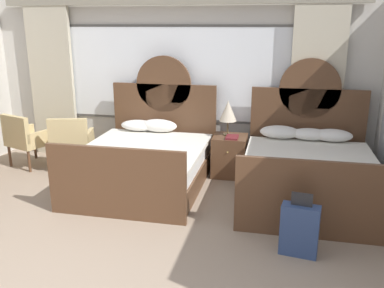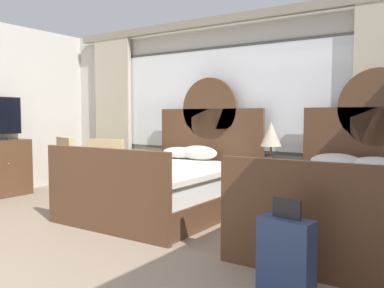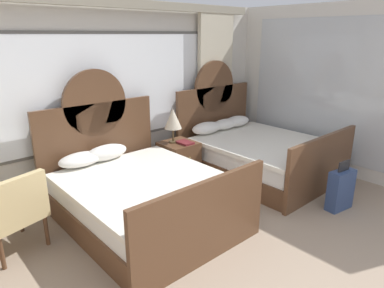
{
  "view_description": "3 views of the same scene",
  "coord_description": "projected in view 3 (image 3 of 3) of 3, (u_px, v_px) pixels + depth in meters",
  "views": [
    {
      "loc": [
        1.68,
        -2.78,
        2.29
      ],
      "look_at": [
        0.65,
        1.99,
        0.85
      ],
      "focal_mm": 38.47,
      "sensor_mm": 36.0,
      "label": 1
    },
    {
      "loc": [
        2.91,
        -1.5,
        1.24
      ],
      "look_at": [
        0.65,
        1.91,
        0.95
      ],
      "focal_mm": 37.78,
      "sensor_mm": 36.0,
      "label": 2
    },
    {
      "loc": [
        -2.24,
        -0.66,
        2.22
      ],
      "look_at": [
        0.57,
        2.49,
        0.87
      ],
      "focal_mm": 32.12,
      "sensor_mm": 36.0,
      "label": 3
    }
  ],
  "objects": [
    {
      "name": "bed_near_mirror",
      "position": [
        256.0,
        153.0,
        5.66
      ],
      "size": [
        1.73,
        2.2,
        1.79
      ],
      "color": "brown",
      "rests_on": "ground_plane"
    },
    {
      "name": "wall_right_mirror",
      "position": [
        354.0,
        93.0,
        5.33
      ],
      "size": [
        0.08,
        4.41,
        2.7
      ],
      "color": "beige",
      "rests_on": "ground_plane"
    },
    {
      "name": "book_on_nightstand",
      "position": [
        185.0,
        143.0,
        5.25
      ],
      "size": [
        0.18,
        0.26,
        0.03
      ],
      "color": "maroon",
      "rests_on": "nightstand_between_beds"
    },
    {
      "name": "armchair_by_window_left",
      "position": [
        11.0,
        209.0,
        3.55
      ],
      "size": [
        0.73,
        0.73,
        0.89
      ],
      "color": "tan",
      "rests_on": "ground_plane"
    },
    {
      "name": "wall_back_window",
      "position": [
        100.0,
        95.0,
        4.84
      ],
      "size": [
        6.31,
        0.22,
        2.7
      ],
      "color": "beige",
      "rests_on": "ground_plane"
    },
    {
      "name": "table_lamp_on_nightstand",
      "position": [
        173.0,
        119.0,
        5.2
      ],
      "size": [
        0.27,
        0.27,
        0.53
      ],
      "color": "brown",
      "rests_on": "nightstand_between_beds"
    },
    {
      "name": "bed_near_window",
      "position": [
        140.0,
        194.0,
        4.2
      ],
      "size": [
        1.73,
        2.2,
        1.79
      ],
      "color": "brown",
      "rests_on": "ground_plane"
    },
    {
      "name": "nightstand_between_beds",
      "position": [
        179.0,
        161.0,
        5.4
      ],
      "size": [
        0.51,
        0.54,
        0.63
      ],
      "color": "brown",
      "rests_on": "ground_plane"
    },
    {
      "name": "suitcase_on_floor",
      "position": [
        341.0,
        190.0,
        4.51
      ],
      "size": [
        0.4,
        0.22,
        0.68
      ],
      "color": "navy",
      "rests_on": "ground_plane"
    }
  ]
}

